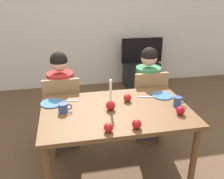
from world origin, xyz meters
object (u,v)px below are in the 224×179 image
object	(u,v)px
chair_right	(147,100)
plate_right	(162,95)
mug_left	(63,108)
tv_stand	(141,74)
dining_table	(116,117)
plate_left	(52,103)
mug_right	(178,101)
chair_left	(63,108)
person_right_child	(147,95)
apple_near_candle	(181,111)
tv	(142,50)
apple_by_left_plate	(127,98)
apple_by_right_mug	(137,124)
person_left_child	(62,102)
candle_centerpiece	(111,104)
apple_far_edge	(108,127)

from	to	relation	value
chair_right	plate_right	distance (m)	0.48
mug_left	tv_stand	bearing A→B (deg)	56.75
dining_table	mug_left	distance (m)	0.51
plate_left	mug_right	size ratio (longest dim) A/B	1.83
chair_left	person_right_child	distance (m)	1.04
apple_near_candle	plate_left	bearing A→B (deg)	158.48
chair_right	mug_left	world-z (taller)	chair_right
tv	mug_left	bearing A→B (deg)	-123.24
apple_by_left_plate	apple_by_right_mug	world-z (taller)	same
dining_table	person_left_child	bearing A→B (deg)	128.37
candle_centerpiece	plate_left	bearing A→B (deg)	155.86
person_left_child	tv	bearing A→B (deg)	47.92
person_left_child	person_right_child	xyz separation A→B (m)	(1.04, 0.00, 0.00)
candle_centerpiece	apple_near_candle	size ratio (longest dim) A/B	3.81
plate_right	mug_left	size ratio (longest dim) A/B	1.69
dining_table	apple_far_edge	xyz separation A→B (m)	(-0.14, -0.36, 0.12)
chair_left	plate_left	bearing A→B (deg)	-103.85
person_left_child	apple_near_candle	bearing A→B (deg)	-38.92
chair_right	candle_centerpiece	world-z (taller)	candle_centerpiece
plate_right	person_left_child	bearing A→B (deg)	157.25
apple_far_edge	apple_by_right_mug	bearing A→B (deg)	1.12
dining_table	plate_right	world-z (taller)	plate_right
apple_near_candle	plate_right	bearing A→B (deg)	90.48
mug_right	apple_by_right_mug	size ratio (longest dim) A/B	1.51
person_right_child	plate_left	bearing A→B (deg)	-160.49
chair_left	tv	xyz separation A→B (m)	(1.50, 1.69, 0.20)
chair_right	apple_near_candle	world-z (taller)	chair_right
apple_by_left_plate	plate_left	bearing A→B (deg)	172.80
chair_right	tv	size ratio (longest dim) A/B	1.14
plate_left	candle_centerpiece	bearing A→B (deg)	-24.14
mug_right	plate_right	bearing A→B (deg)	102.30
tv	apple_by_left_plate	distance (m)	2.32
person_right_child	plate_right	distance (m)	0.48
chair_right	mug_left	bearing A→B (deg)	-150.99
chair_right	apple_by_left_plate	bearing A→B (deg)	-129.81
apple_far_edge	apple_by_left_plate	bearing A→B (deg)	60.52
chair_right	candle_centerpiece	bearing A→B (deg)	-133.75
chair_left	apple_far_edge	bearing A→B (deg)	-69.35
person_left_child	mug_right	size ratio (longest dim) A/B	9.64
chair_right	apple_far_edge	distance (m)	1.21
tv_stand	candle_centerpiece	size ratio (longest dim) A/B	2.11
plate_left	apple_by_right_mug	size ratio (longest dim) A/B	2.76
dining_table	mug_right	xyz separation A→B (m)	(0.60, -0.05, 0.13)
mug_left	candle_centerpiece	bearing A→B (deg)	-6.05
dining_table	chair_left	size ratio (longest dim) A/B	1.56
dining_table	apple_by_left_plate	bearing A→B (deg)	44.67
chair_left	candle_centerpiece	bearing A→B (deg)	-53.45
plate_right	apple_by_left_plate	distance (m)	0.40
tv_stand	mug_right	world-z (taller)	mug_right
plate_right	apple_near_candle	xyz separation A→B (m)	(0.00, -0.41, 0.03)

